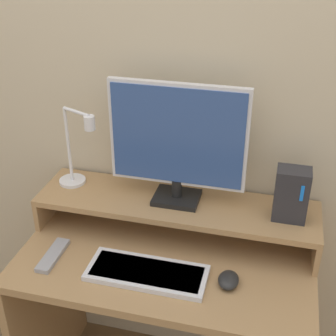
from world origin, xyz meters
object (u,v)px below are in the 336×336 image
(router_dock, at_px, (291,194))
(monitor, at_px, (179,141))
(desk_lamp, at_px, (77,155))
(mouse, at_px, (228,280))
(remote_control, at_px, (53,255))
(keyboard, at_px, (147,273))

(router_dock, bearing_deg, monitor, 177.55)
(desk_lamp, bearing_deg, mouse, -22.36)
(router_dock, bearing_deg, remote_control, -162.30)
(router_dock, bearing_deg, desk_lamp, 178.37)
(monitor, height_order, router_dock, monitor)
(desk_lamp, bearing_deg, remote_control, -88.93)
(monitor, xyz_separation_m, router_dock, (0.38, -0.02, -0.14))
(monitor, distance_m, remote_control, 0.58)
(router_dock, relative_size, keyboard, 0.47)
(mouse, xyz_separation_m, remote_control, (-0.60, -0.02, -0.01))
(keyboard, distance_m, remote_control, 0.34)
(keyboard, xyz_separation_m, mouse, (0.26, 0.02, 0.01))
(monitor, distance_m, desk_lamp, 0.39)
(remote_control, bearing_deg, mouse, 1.57)
(router_dock, xyz_separation_m, remote_control, (-0.76, -0.24, -0.22))
(desk_lamp, distance_m, remote_control, 0.37)
(desk_lamp, height_order, mouse, desk_lamp)
(monitor, xyz_separation_m, remote_control, (-0.37, -0.26, -0.35))
(monitor, relative_size, desk_lamp, 1.53)
(monitor, height_order, remote_control, monitor)
(monitor, distance_m, router_dock, 0.41)
(keyboard, relative_size, remote_control, 2.25)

